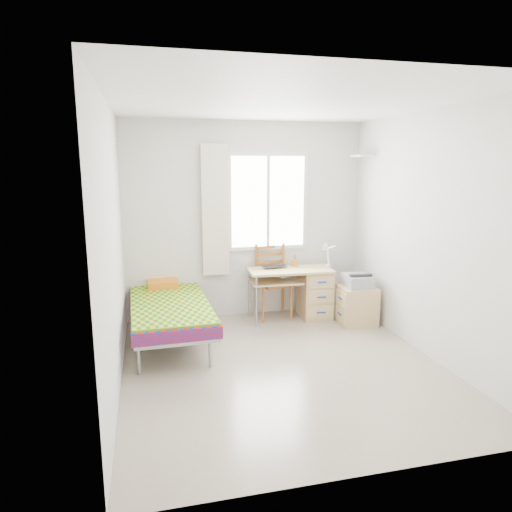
% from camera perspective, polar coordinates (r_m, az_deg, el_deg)
% --- Properties ---
extents(floor, '(3.50, 3.50, 0.00)m').
position_cam_1_polar(floor, '(4.84, 3.33, -13.56)').
color(floor, '#BCAD93').
rests_on(floor, ground).
extents(ceiling, '(3.50, 3.50, 0.00)m').
position_cam_1_polar(ceiling, '(4.43, 3.74, 18.65)').
color(ceiling, white).
rests_on(ceiling, wall_back).
extents(wall_back, '(3.20, 0.00, 3.20)m').
position_cam_1_polar(wall_back, '(6.13, -1.29, 4.43)').
color(wall_back, silver).
rests_on(wall_back, ground).
extents(wall_left, '(0.00, 3.50, 3.50)m').
position_cam_1_polar(wall_left, '(4.27, -17.48, 0.90)').
color(wall_left, silver).
rests_on(wall_left, ground).
extents(wall_right, '(0.00, 3.50, 3.50)m').
position_cam_1_polar(wall_right, '(5.15, 20.83, 2.39)').
color(wall_right, silver).
rests_on(wall_right, ground).
extents(window, '(1.10, 0.04, 1.30)m').
position_cam_1_polar(window, '(6.15, 1.50, 6.80)').
color(window, white).
rests_on(window, wall_back).
extents(curtain, '(0.35, 0.05, 1.70)m').
position_cam_1_polar(curtain, '(5.97, -5.12, 5.66)').
color(curtain, white).
rests_on(curtain, wall_back).
extents(floating_shelf, '(0.20, 0.32, 0.03)m').
position_cam_1_polar(floating_shelf, '(6.25, 13.17, 12.09)').
color(floating_shelf, white).
rests_on(floating_shelf, wall_right).
extents(bed, '(0.95, 1.93, 0.82)m').
position_cam_1_polar(bed, '(5.51, -10.80, -6.14)').
color(bed, '#989BA0').
rests_on(bed, floor).
extents(desk, '(1.11, 0.55, 0.68)m').
position_cam_1_polar(desk, '(6.21, 6.72, -4.28)').
color(desk, '#D7B970').
rests_on(desk, floor).
extents(chair, '(0.53, 0.53, 0.99)m').
position_cam_1_polar(chair, '(6.16, 2.14, -2.60)').
color(chair, brown).
rests_on(chair, floor).
extents(cabinet, '(0.49, 0.44, 0.50)m').
position_cam_1_polar(cabinet, '(6.08, 12.47, -6.04)').
color(cabinet, tan).
rests_on(cabinet, floor).
extents(printer, '(0.34, 0.39, 0.16)m').
position_cam_1_polar(printer, '(6.00, 12.58, -3.00)').
color(printer, '#93969A').
rests_on(printer, cabinet).
extents(laptop, '(0.35, 0.24, 0.03)m').
position_cam_1_polar(laptop, '(6.04, 2.51, -1.49)').
color(laptop, black).
rests_on(laptop, desk).
extents(pen_cup, '(0.09, 0.09, 0.09)m').
position_cam_1_polar(pen_cup, '(6.21, 4.84, -0.87)').
color(pen_cup, orange).
rests_on(pen_cup, desk).
extents(task_lamp, '(0.21, 0.30, 0.35)m').
position_cam_1_polar(task_lamp, '(6.07, 8.91, 0.46)').
color(task_lamp, white).
rests_on(task_lamp, desk).
extents(book, '(0.22, 0.25, 0.02)m').
position_cam_1_polar(book, '(6.01, 2.47, -2.60)').
color(book, gray).
rests_on(book, desk).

